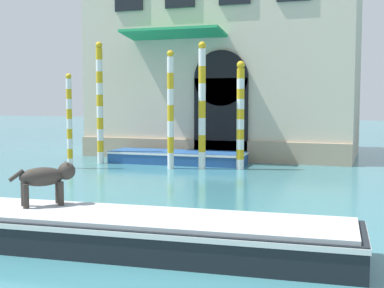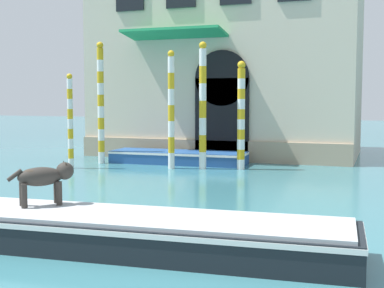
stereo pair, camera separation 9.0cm
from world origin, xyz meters
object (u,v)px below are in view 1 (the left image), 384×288
at_px(boat_moored_near_palazzo, 178,157).
at_px(mooring_pole_1, 240,115).
at_px(mooring_pole_0, 171,109).
at_px(boat_foreground, 127,231).
at_px(mooring_pole_4, 100,103).
at_px(dog_on_deck, 47,177).
at_px(mooring_pole_3, 69,121).
at_px(mooring_pole_2, 202,105).

bearing_deg(boat_moored_near_palazzo, mooring_pole_1, -19.32).
distance_m(boat_moored_near_palazzo, mooring_pole_0, 2.34).
bearing_deg(mooring_pole_0, boat_foreground, -72.47).
bearing_deg(mooring_pole_1, mooring_pole_4, -179.04).
bearing_deg(mooring_pole_1, boat_foreground, -86.17).
bearing_deg(dog_on_deck, mooring_pole_4, 69.22).
bearing_deg(boat_foreground, boat_moored_near_palazzo, 102.71).
distance_m(boat_moored_near_palazzo, mooring_pole_4, 3.56).
relative_size(mooring_pole_0, mooring_pole_3, 1.24).
xyz_separation_m(boat_foreground, mooring_pole_0, (-3.01, 9.55, 1.75)).
bearing_deg(mooring_pole_0, boat_moored_near_palazzo, 101.42).
xyz_separation_m(boat_moored_near_palazzo, mooring_pole_1, (2.63, -0.82, 1.63)).
xyz_separation_m(mooring_pole_0, mooring_pole_4, (-3.05, 0.53, 0.22)).
bearing_deg(boat_foreground, mooring_pole_4, 117.03).
relative_size(dog_on_deck, boat_moored_near_palazzo, 0.17).
bearing_deg(mooring_pole_3, boat_moored_near_palazzo, 39.86).
distance_m(boat_foreground, mooring_pole_3, 10.65).
height_order(mooring_pole_0, mooring_pole_1, mooring_pole_0).
distance_m(mooring_pole_3, mooring_pole_4, 1.77).
height_order(boat_moored_near_palazzo, mooring_pole_1, mooring_pole_1).
bearing_deg(mooring_pole_4, mooring_pole_0, -9.78).
xyz_separation_m(dog_on_deck, mooring_pole_2, (-0.33, 9.66, 1.12)).
relative_size(dog_on_deck, mooring_pole_4, 0.19).
relative_size(boat_moored_near_palazzo, mooring_pole_0, 1.26).
xyz_separation_m(mooring_pole_1, mooring_pole_4, (-5.39, -0.09, 0.41)).
distance_m(dog_on_deck, mooring_pole_2, 9.73).
height_order(mooring_pole_1, mooring_pole_2, mooring_pole_2).
distance_m(mooring_pole_0, mooring_pole_4, 3.11).
relative_size(dog_on_deck, mooring_pole_0, 0.22).
bearing_deg(mooring_pole_1, dog_on_deck, -95.43).
xyz_separation_m(boat_foreground, boat_moored_near_palazzo, (-3.31, 10.99, -0.07)).
distance_m(mooring_pole_1, mooring_pole_2, 1.36).
xyz_separation_m(mooring_pole_1, mooring_pole_2, (-1.28, -0.32, 0.33)).
bearing_deg(boat_moored_near_palazzo, mooring_pole_0, -80.48).
xyz_separation_m(dog_on_deck, mooring_pole_1, (0.95, 9.98, 0.79)).
bearing_deg(mooring_pole_2, boat_moored_near_palazzo, 139.57).
bearing_deg(boat_foreground, mooring_pole_1, 89.79).
xyz_separation_m(dog_on_deck, mooring_pole_0, (-1.39, 9.36, 0.98)).
relative_size(mooring_pole_0, mooring_pole_4, 0.90).
bearing_deg(mooring_pole_4, boat_foreground, -58.93).
distance_m(boat_moored_near_palazzo, mooring_pole_2, 2.64).
relative_size(dog_on_deck, mooring_pole_2, 0.20).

